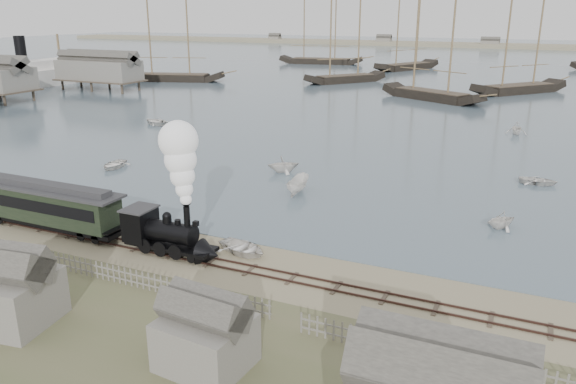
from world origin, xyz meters
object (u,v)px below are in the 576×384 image
at_px(beached_dinghy, 243,248).
at_px(steamship, 22,62).
at_px(passenger_coach, 47,204).
at_px(locomotive, 177,199).

xyz_separation_m(beached_dinghy, steamship, (-86.26, 58.19, 5.16)).
height_order(passenger_coach, beached_dinghy, passenger_coach).
xyz_separation_m(locomotive, beached_dinghy, (3.68, 2.22, -3.79)).
bearing_deg(beached_dinghy, steamship, 73.23).
distance_m(locomotive, steamship, 102.33).
height_order(locomotive, beached_dinghy, locomotive).
bearing_deg(steamship, locomotive, -125.10).
distance_m(beached_dinghy, steamship, 104.18).
bearing_deg(steamship, beached_dinghy, -122.92).
height_order(locomotive, passenger_coach, locomotive).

